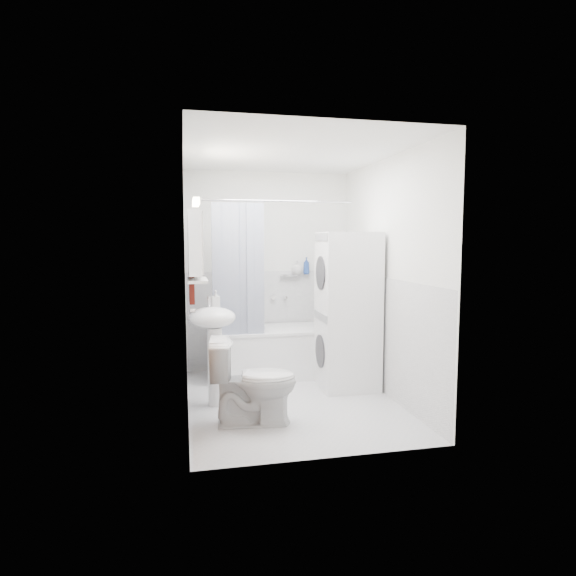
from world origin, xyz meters
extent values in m
plane|color=silver|center=(0.00, 0.00, 0.00)|extent=(2.60, 2.60, 0.00)
plane|color=white|center=(0.00, 1.30, 1.20)|extent=(2.00, 0.00, 2.00)
plane|color=white|center=(0.00, -1.30, 1.20)|extent=(2.00, 0.00, 2.00)
plane|color=white|center=(-1.00, 0.00, 1.20)|extent=(0.00, 2.60, 2.60)
plane|color=white|center=(1.00, 0.00, 1.20)|extent=(0.00, 2.60, 2.60)
plane|color=white|center=(0.00, 0.00, 2.40)|extent=(2.60, 2.60, 0.00)
plane|color=white|center=(0.00, 1.29, 0.60)|extent=(1.98, 0.00, 1.98)
plane|color=white|center=(-0.99, 0.00, 0.60)|extent=(0.00, 2.58, 2.58)
plane|color=white|center=(0.99, 0.00, 0.60)|extent=(0.00, 2.58, 2.58)
plane|color=brown|center=(-0.98, -0.88, 1.00)|extent=(0.00, 2.00, 2.00)
cylinder|color=silver|center=(-0.95, -0.55, 1.00)|extent=(0.04, 0.04, 0.04)
cube|color=white|center=(0.00, 0.92, 0.26)|extent=(1.44, 0.67, 0.53)
cube|color=white|center=(0.00, 0.92, 0.54)|extent=(1.46, 0.69, 0.03)
cube|color=silver|center=(0.00, 0.92, 0.43)|extent=(1.26, 0.49, 0.20)
cylinder|color=silver|center=(0.20, 1.25, 0.88)|extent=(0.04, 0.12, 0.04)
cylinder|color=silver|center=(0.00, 0.63, 2.00)|extent=(1.64, 0.02, 0.02)
cube|color=#15234B|center=(-0.67, 0.63, 1.25)|extent=(0.10, 0.02, 1.45)
cube|color=#15234B|center=(-0.58, 0.63, 1.25)|extent=(0.10, 0.02, 1.45)
cube|color=#15234B|center=(-0.49, 0.63, 1.25)|extent=(0.10, 0.02, 1.45)
cube|color=#15234B|center=(-0.40, 0.63, 1.25)|extent=(0.10, 0.02, 1.45)
cube|color=#15234B|center=(-0.31, 0.63, 1.25)|extent=(0.10, 0.02, 1.45)
cube|color=#15234B|center=(-0.22, 0.63, 1.25)|extent=(0.10, 0.02, 1.45)
ellipsoid|color=white|center=(-0.76, 0.02, 0.85)|extent=(0.44, 0.37, 0.20)
cylinder|color=white|center=(-0.74, 0.02, 0.38)|extent=(0.14, 0.14, 0.75)
cylinder|color=silver|center=(-0.78, 0.16, 0.97)|extent=(0.03, 0.03, 0.14)
cylinder|color=silver|center=(-0.78, 0.12, 1.03)|extent=(0.02, 0.10, 0.02)
cube|color=white|center=(-0.91, 0.10, 1.55)|extent=(0.12, 0.50, 0.60)
cube|color=white|center=(-0.84, 0.10, 1.55)|extent=(0.01, 0.47, 0.57)
cube|color=#FFEABF|center=(-0.89, 0.10, 1.93)|extent=(0.06, 0.45, 0.06)
cube|color=silver|center=(-0.89, 0.10, 1.20)|extent=(0.18, 0.54, 0.02)
cube|color=silver|center=(0.25, 1.24, 1.15)|extent=(0.22, 0.06, 0.02)
cube|color=#5A140C|center=(-0.94, 0.35, 1.33)|extent=(0.05, 0.32, 0.75)
cube|color=#5A140C|center=(-0.91, 0.35, 1.67)|extent=(0.03, 0.28, 0.08)
cylinder|color=silver|center=(-0.95, 0.35, 1.71)|extent=(0.02, 0.04, 0.02)
cube|color=white|center=(0.68, 0.30, 0.42)|extent=(0.60, 0.60, 0.83)
cylinder|color=#2D2D33|center=(0.38, 0.30, 0.41)|extent=(0.03, 0.35, 0.35)
cube|color=gray|center=(0.38, 0.30, 0.78)|extent=(0.03, 0.53, 0.08)
cube|color=white|center=(0.68, 0.30, 1.25)|extent=(0.60, 0.60, 0.83)
cylinder|color=#2D2D33|center=(0.38, 0.30, 1.24)|extent=(0.03, 0.35, 0.35)
cube|color=gray|center=(0.38, 0.30, 1.61)|extent=(0.03, 0.53, 0.08)
imported|color=white|center=(-0.45, -0.52, 0.37)|extent=(0.79, 0.49, 0.73)
imported|color=gray|center=(-0.71, 0.25, 0.95)|extent=(0.08, 0.17, 0.08)
imported|color=gray|center=(-0.89, -0.05, 1.25)|extent=(0.07, 0.18, 0.07)
imported|color=gray|center=(-0.89, 0.22, 1.26)|extent=(0.10, 0.09, 0.10)
imported|color=gray|center=(0.35, 1.24, 1.23)|extent=(0.13, 0.17, 0.13)
imported|color=#244491|center=(0.47, 1.24, 1.20)|extent=(0.08, 0.21, 0.08)
camera|label=1|loc=(-1.01, -4.51, 1.57)|focal=30.00mm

